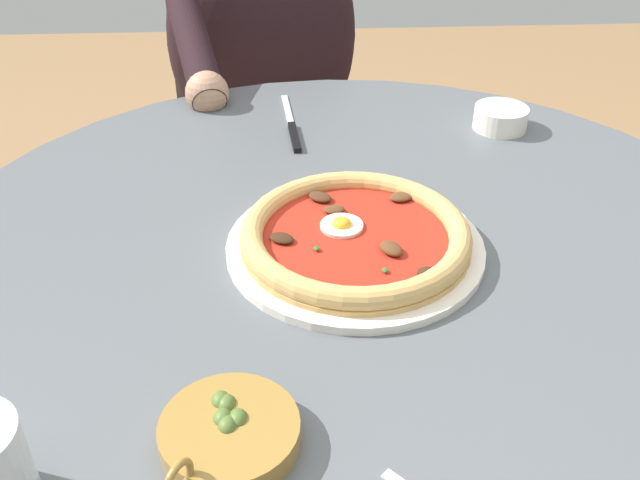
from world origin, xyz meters
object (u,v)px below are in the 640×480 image
(dining_table, at_px, (352,334))
(ramekin_capers, at_px, (501,117))
(pizza_on_plate, at_px, (359,236))
(steak_knife, at_px, (292,129))
(cafe_chair_diner, at_px, (258,93))
(olive_pan, at_px, (229,433))
(diner_person, at_px, (266,129))

(dining_table, xyz_separation_m, ramekin_capers, (-0.31, 0.25, 0.15))
(pizza_on_plate, relative_size, ramekin_capers, 3.65)
(pizza_on_plate, distance_m, steak_knife, 0.32)
(dining_table, height_order, cafe_chair_diner, cafe_chair_diner)
(olive_pan, bearing_deg, cafe_chair_diner, -179.76)
(steak_knife, relative_size, ramekin_capers, 2.56)
(pizza_on_plate, height_order, cafe_chair_diner, cafe_chair_diner)
(pizza_on_plate, relative_size, olive_pan, 2.23)
(dining_table, relative_size, olive_pan, 7.87)
(dining_table, bearing_deg, cafe_chair_diner, -171.41)
(cafe_chair_diner, bearing_deg, dining_table, 8.59)
(steak_knife, relative_size, diner_person, 0.18)
(steak_knife, distance_m, ramekin_capers, 0.31)
(pizza_on_plate, bearing_deg, ramekin_capers, 141.26)
(steak_knife, height_order, diner_person, diner_person)
(dining_table, xyz_separation_m, pizza_on_plate, (-0.00, 0.00, 0.14))
(dining_table, xyz_separation_m, diner_person, (-0.74, -0.11, -0.07))
(steak_knife, distance_m, diner_person, 0.48)
(ramekin_capers, distance_m, diner_person, 0.60)
(dining_table, height_order, diner_person, diner_person)
(pizza_on_plate, relative_size, diner_person, 0.25)
(ramekin_capers, bearing_deg, olive_pan, -33.28)
(ramekin_capers, xyz_separation_m, cafe_chair_diner, (-0.57, -0.38, -0.19))
(pizza_on_plate, distance_m, cafe_chair_diner, 0.91)
(diner_person, distance_m, cafe_chair_diner, 0.14)
(pizza_on_plate, bearing_deg, dining_table, -55.36)
(cafe_chair_diner, bearing_deg, diner_person, 7.90)
(diner_person, bearing_deg, pizza_on_plate, 9.11)
(ramekin_capers, bearing_deg, pizza_on_plate, -38.74)
(dining_table, xyz_separation_m, olive_pan, (0.27, -0.13, 0.14))
(steak_knife, distance_m, cafe_chair_diner, 0.60)
(diner_person, bearing_deg, dining_table, 8.72)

